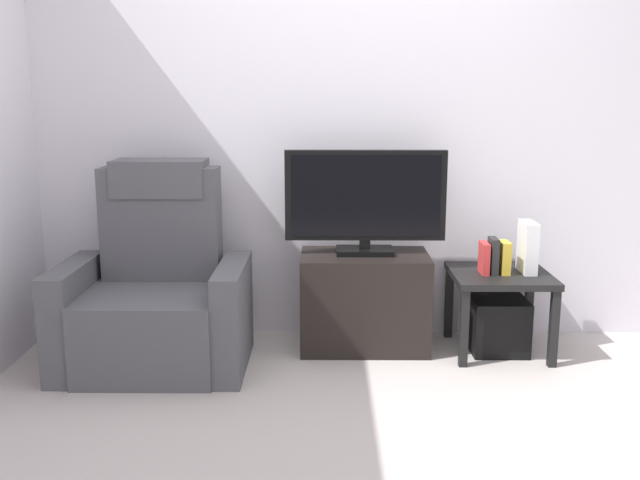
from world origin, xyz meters
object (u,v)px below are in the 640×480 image
(tv_stand, at_px, (364,301))
(recliner_armchair, at_px, (156,295))
(book_middle, at_px, (493,256))
(book_rightmost, at_px, (504,258))
(book_leftmost, at_px, (484,258))
(game_console, at_px, (528,247))
(side_table, at_px, (500,285))
(subwoofer_box, at_px, (498,325))
(television, at_px, (365,200))

(tv_stand, bearing_deg, recliner_armchair, -168.07)
(recliner_armchair, relative_size, book_middle, 5.43)
(book_middle, height_order, book_rightmost, book_middle)
(book_leftmost, xyz_separation_m, game_console, (0.24, 0.03, 0.06))
(side_table, bearing_deg, recliner_armchair, -174.65)
(subwoofer_box, bearing_deg, book_leftmost, -168.69)
(game_console, bearing_deg, television, 175.44)
(book_rightmost, bearing_deg, subwoofer_box, 120.36)
(television, relative_size, side_table, 1.66)
(tv_stand, xyz_separation_m, book_rightmost, (0.76, -0.08, 0.27))
(tv_stand, xyz_separation_m, book_middle, (0.70, -0.08, 0.28))
(side_table, xyz_separation_m, book_middle, (-0.05, -0.02, 0.17))
(tv_stand, height_order, book_leftmost, book_leftmost)
(book_leftmost, bearing_deg, game_console, 6.98)
(recliner_armchair, bearing_deg, subwoofer_box, 3.22)
(recliner_armchair, relative_size, subwoofer_box, 3.51)
(book_leftmost, bearing_deg, subwoofer_box, 11.31)
(subwoofer_box, bearing_deg, book_rightmost, -59.64)
(book_leftmost, bearing_deg, television, 171.15)
(side_table, distance_m, book_rightmost, 0.16)
(tv_stand, relative_size, book_middle, 3.62)
(subwoofer_box, distance_m, game_console, 0.47)
(recliner_armchair, distance_m, book_middle, 1.85)
(television, xyz_separation_m, book_rightmost, (0.76, -0.10, -0.31))
(recliner_armchair, height_order, book_leftmost, recliner_armchair)
(subwoofer_box, bearing_deg, television, 173.81)
(side_table, distance_m, book_leftmost, 0.19)
(book_rightmost, bearing_deg, recliner_armchair, -175.28)
(television, bearing_deg, side_table, -6.19)
(tv_stand, relative_size, side_table, 1.33)
(television, height_order, recliner_armchair, television)
(tv_stand, height_order, game_console, game_console)
(television, relative_size, book_leftmost, 5.16)
(book_leftmost, height_order, book_middle, book_middle)
(tv_stand, xyz_separation_m, game_console, (0.90, -0.05, 0.33))
(television, distance_m, book_leftmost, 0.73)
(recliner_armchair, relative_size, book_leftmost, 6.21)
(side_table, relative_size, subwoofer_box, 1.76)
(television, distance_m, side_table, 0.89)
(tv_stand, bearing_deg, television, 90.00)
(recliner_armchair, bearing_deg, book_rightmost, 2.59)
(recliner_armchair, xyz_separation_m, book_middle, (1.83, 0.16, 0.19))
(tv_stand, distance_m, television, 0.58)
(subwoofer_box, bearing_deg, side_table, -45.00)
(subwoofer_box, bearing_deg, tv_stand, 175.24)
(television, bearing_deg, subwoofer_box, -6.19)
(tv_stand, xyz_separation_m, subwoofer_box, (0.75, -0.06, -0.12))
(television, distance_m, book_rightmost, 0.83)
(recliner_armchair, distance_m, book_leftmost, 1.80)
(subwoofer_box, distance_m, book_rightmost, 0.40)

